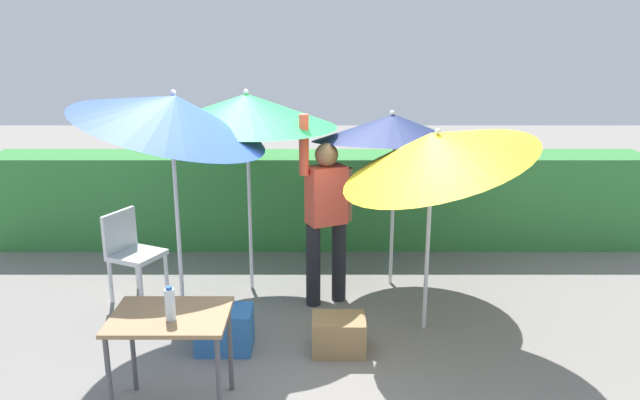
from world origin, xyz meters
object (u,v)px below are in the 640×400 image
(umbrella_rainbow, at_px, (437,150))
(umbrella_orange, at_px, (396,129))
(umbrella_yellow, at_px, (249,110))
(umbrella_navy, at_px, (175,113))
(chair_plastic, at_px, (133,249))
(bottle_water, at_px, (172,304))
(cooler_box, at_px, (226,329))
(folding_table, at_px, (173,326))
(crate_cardboard, at_px, (341,334))
(person_vendor, at_px, (328,212))

(umbrella_rainbow, distance_m, umbrella_orange, 1.09)
(umbrella_yellow, relative_size, umbrella_navy, 0.88)
(chair_plastic, distance_m, bottle_water, 2.21)
(umbrella_orange, bearing_deg, bottle_water, -126.12)
(umbrella_yellow, bearing_deg, bottle_water, -97.26)
(cooler_box, bearing_deg, chair_plastic, 135.57)
(umbrella_rainbow, height_order, umbrella_navy, umbrella_navy)
(umbrella_orange, bearing_deg, folding_table, -127.47)
(cooler_box, height_order, crate_cardboard, cooler_box)
(crate_cardboard, distance_m, folding_table, 1.54)
(umbrella_orange, distance_m, bottle_water, 3.04)
(folding_table, bearing_deg, chair_plastic, 113.82)
(umbrella_rainbow, xyz_separation_m, cooler_box, (-1.76, -0.35, -1.47))
(person_vendor, bearing_deg, umbrella_rainbow, -33.32)
(cooler_box, bearing_deg, person_vendor, 47.44)
(umbrella_rainbow, relative_size, umbrella_orange, 1.09)
(umbrella_yellow, height_order, folding_table, umbrella_yellow)
(umbrella_rainbow, height_order, umbrella_orange, umbrella_rainbow)
(umbrella_rainbow, relative_size, person_vendor, 1.11)
(cooler_box, xyz_separation_m, bottle_water, (-0.19, -0.95, 0.68))
(umbrella_navy, height_order, cooler_box, umbrella_navy)
(person_vendor, xyz_separation_m, chair_plastic, (-1.93, 0.11, -0.42))
(umbrella_orange, relative_size, chair_plastic, 2.15)
(cooler_box, relative_size, crate_cardboard, 1.05)
(umbrella_navy, relative_size, chair_plastic, 2.62)
(person_vendor, bearing_deg, umbrella_yellow, 155.90)
(umbrella_rainbow, xyz_separation_m, umbrella_navy, (-2.21, 0.19, 0.28))
(chair_plastic, height_order, folding_table, chair_plastic)
(cooler_box, relative_size, folding_table, 0.58)
(umbrella_orange, height_order, bottle_water, umbrella_orange)
(umbrella_navy, xyz_separation_m, chair_plastic, (-0.62, 0.51, -1.42))
(umbrella_orange, bearing_deg, person_vendor, -144.57)
(cooler_box, bearing_deg, bottle_water, -101.47)
(umbrella_navy, bearing_deg, chair_plastic, 140.76)
(umbrella_rainbow, relative_size, cooler_box, 4.48)
(folding_table, height_order, bottle_water, bottle_water)
(cooler_box, height_order, bottle_water, bottle_water)
(umbrella_orange, bearing_deg, crate_cardboard, -111.70)
(umbrella_yellow, relative_size, person_vendor, 1.10)
(person_vendor, distance_m, cooler_box, 1.48)
(umbrella_yellow, bearing_deg, folding_table, -98.22)
(umbrella_rainbow, bearing_deg, cooler_box, -168.68)
(umbrella_rainbow, distance_m, chair_plastic, 3.13)
(umbrella_yellow, xyz_separation_m, umbrella_navy, (-0.54, -0.74, 0.07))
(person_vendor, height_order, crate_cardboard, person_vendor)
(umbrella_orange, relative_size, bottle_water, 7.98)
(cooler_box, xyz_separation_m, folding_table, (-0.22, -0.87, 0.47))
(bottle_water, bearing_deg, folding_table, 109.18)
(crate_cardboard, bearing_deg, person_vendor, 95.68)
(umbrella_rainbow, xyz_separation_m, umbrella_orange, (-0.22, 1.07, 0.00))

